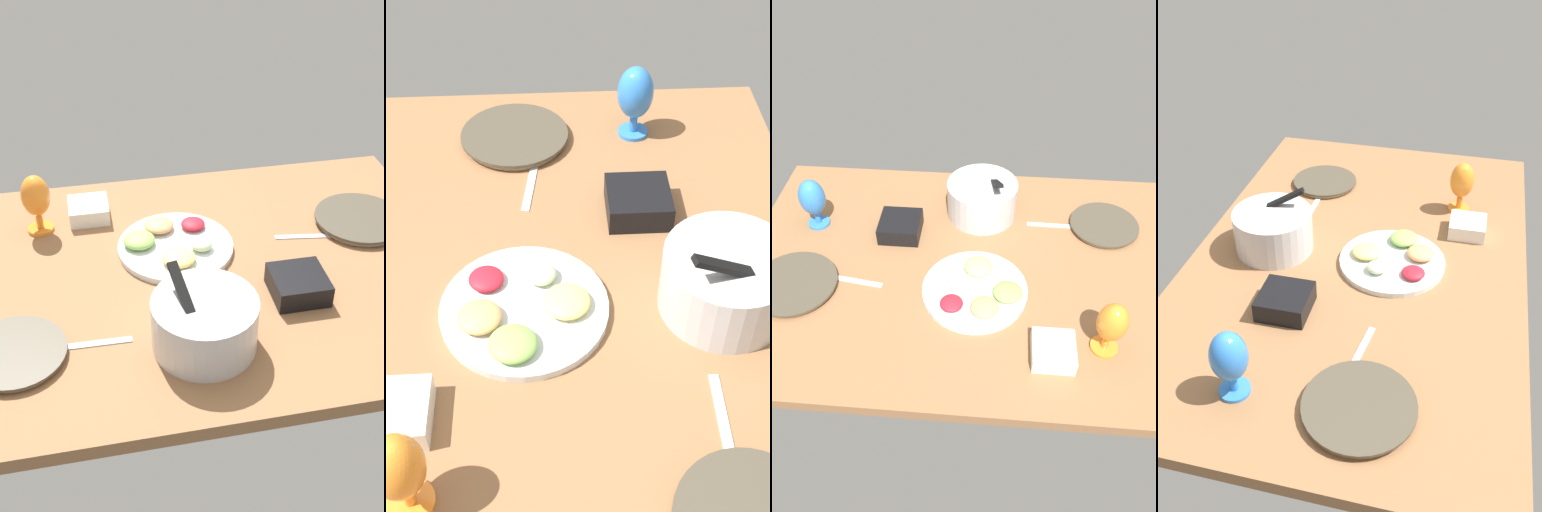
% 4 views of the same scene
% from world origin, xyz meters
% --- Properties ---
extents(ground_plane, '(1.60, 1.04, 0.04)m').
position_xyz_m(ground_plane, '(0.00, 0.00, -0.02)').
color(ground_plane, '#8C603D').
extents(dinner_plate_left, '(0.27, 0.27, 0.02)m').
position_xyz_m(dinner_plate_left, '(-0.58, -0.13, 0.01)').
color(dinner_plate_left, beige).
rests_on(dinner_plate_left, ground_plane).
extents(dinner_plate_right, '(0.24, 0.24, 0.02)m').
position_xyz_m(dinner_plate_right, '(0.43, 0.23, 0.01)').
color(dinner_plate_right, beige).
rests_on(dinner_plate_right, ground_plane).
extents(mixing_bowl, '(0.25, 0.25, 0.20)m').
position_xyz_m(mixing_bowl, '(-0.01, 0.28, 0.07)').
color(mixing_bowl, silver).
rests_on(mixing_bowl, ground_plane).
extents(fruit_platter, '(0.33, 0.33, 0.05)m').
position_xyz_m(fruit_platter, '(-0.01, -0.11, 0.02)').
color(fruit_platter, silver).
rests_on(fruit_platter, ground_plane).
extents(hurricane_glass_orange, '(0.08, 0.08, 0.18)m').
position_xyz_m(hurricane_glass_orange, '(0.36, -0.29, 0.11)').
color(hurricane_glass_orange, orange).
rests_on(hurricane_glass_orange, ground_plane).
extents(hurricane_glass_blue, '(0.09, 0.09, 0.19)m').
position_xyz_m(hurricane_glass_blue, '(-0.60, 0.17, 0.11)').
color(hurricane_glass_blue, '#317CDF').
rests_on(hurricane_glass_blue, ground_plane).
extents(square_bowl_black, '(0.14, 0.14, 0.06)m').
position_xyz_m(square_bowl_black, '(-0.29, 0.14, 0.03)').
color(square_bowl_black, black).
rests_on(square_bowl_black, ground_plane).
extents(square_bowl_white, '(0.12, 0.12, 0.05)m').
position_xyz_m(square_bowl_white, '(0.22, -0.32, 0.03)').
color(square_bowl_white, white).
rests_on(square_bowl_white, ground_plane).
extents(fork_by_left_plate, '(0.18, 0.04, 0.01)m').
position_xyz_m(fork_by_left_plate, '(-0.40, -0.10, 0.00)').
color(fork_by_left_plate, silver).
rests_on(fork_by_left_plate, ground_plane).
extents(fork_by_right_plate, '(0.18, 0.02, 0.01)m').
position_xyz_m(fork_by_right_plate, '(0.24, 0.23, 0.00)').
color(fork_by_right_plate, silver).
rests_on(fork_by_right_plate, ground_plane).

